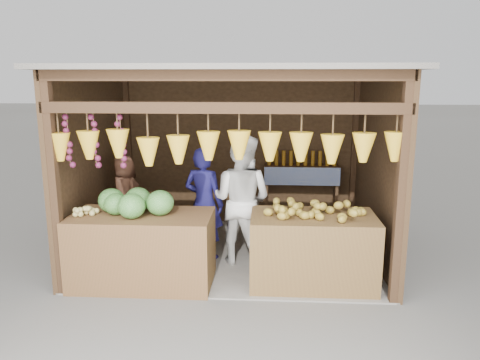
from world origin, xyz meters
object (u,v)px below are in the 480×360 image
object	(u,v)px
vendor_seated	(125,194)
counter_left	(143,249)
counter_right	(312,250)
woman_standing	(241,200)
man_standing	(204,204)

from	to	relation	value
vendor_seated	counter_left	bearing A→B (deg)	155.04
counter_right	counter_left	bearing A→B (deg)	-177.23
counter_left	woman_standing	size ratio (longest dim) A/B	0.96
counter_left	vendor_seated	distance (m)	1.32
counter_left	man_standing	size ratio (longest dim) A/B	1.07
counter_right	vendor_seated	xyz separation A→B (m)	(-2.63, 1.03, 0.41)
man_standing	woman_standing	bearing A→B (deg)	-174.58
man_standing	vendor_seated	size ratio (longest dim) A/B	1.41
counter_right	vendor_seated	bearing A→B (deg)	158.60
counter_left	woman_standing	xyz separation A→B (m)	(1.17, 0.76, 0.45)
man_standing	counter_right	bearing A→B (deg)	170.64
woman_standing	counter_right	bearing A→B (deg)	165.13
counter_left	vendor_seated	world-z (taller)	vendor_seated
woman_standing	man_standing	bearing A→B (deg)	7.02
woman_standing	vendor_seated	bearing A→B (deg)	8.51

